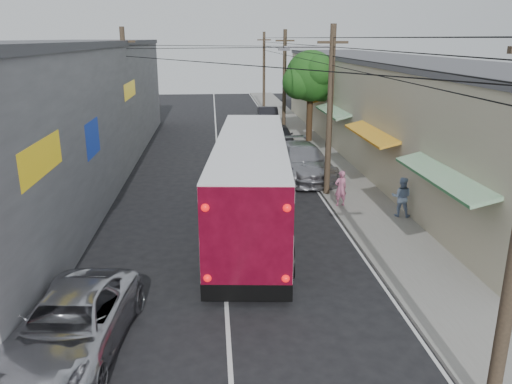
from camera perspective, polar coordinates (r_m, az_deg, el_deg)
ground at (r=12.36m, az=-2.96°, el=-19.53°), size 120.00×120.00×0.00m
sidewalk at (r=31.52m, az=7.54°, el=3.61°), size 3.00×80.00×0.12m
building_right at (r=34.09m, az=14.51°, el=9.52°), size 7.09×40.00×6.25m
building_left at (r=29.33m, az=-21.52°, el=8.70°), size 7.20×36.00×7.25m
utility_poles at (r=30.59m, az=1.41°, el=11.08°), size 11.80×45.28×8.00m
street_tree at (r=36.72m, az=6.37°, el=12.86°), size 4.40×4.00×6.60m
coach_bus at (r=19.84m, az=-0.55°, el=1.13°), size 3.92×12.89×3.66m
jeepney at (r=13.25m, az=-20.38°, el=-14.09°), size 3.02×5.57×1.48m
parked_suv at (r=27.54m, az=5.32°, el=3.54°), size 3.38×6.60×1.83m
parked_car_mid at (r=35.74m, az=2.68°, el=6.49°), size 1.85×4.46×1.51m
parked_car_far at (r=44.22m, az=1.38°, el=8.62°), size 1.88×4.89×1.59m
pedestrian_near at (r=22.70m, az=9.66°, el=0.43°), size 0.67×0.52×1.62m
pedestrian_far at (r=21.90m, az=16.29°, el=-0.54°), size 1.02×0.92×1.71m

